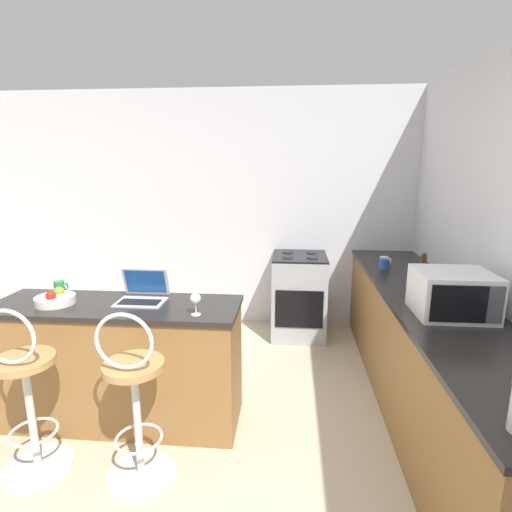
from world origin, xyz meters
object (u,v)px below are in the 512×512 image
(laptop, at_px, (143,293))
(mug_green, at_px, (60,287))
(mug_blue, at_px, (384,264))
(mug_white, at_px, (384,261))
(bar_stool_far, at_px, (135,400))
(fruit_bowl, at_px, (55,299))
(wine_glass_short, at_px, (195,299))
(microwave, at_px, (453,293))
(stove_range, at_px, (299,295))
(bar_stool_near, at_px, (26,395))
(pepper_mill, at_px, (423,267))

(laptop, height_order, mug_green, laptop)
(mug_blue, bearing_deg, mug_white, 74.71)
(laptop, bearing_deg, bar_stool_far, -75.79)
(fruit_bowl, height_order, wine_glass_short, wine_glass_short)
(microwave, bearing_deg, mug_blue, 99.02)
(microwave, height_order, mug_green, microwave)
(mug_green, distance_m, fruit_bowl, 0.24)
(mug_blue, bearing_deg, bar_stool_far, -136.17)
(stove_range, bearing_deg, bar_stool_far, -114.06)
(bar_stool_far, relative_size, stove_range, 1.19)
(bar_stool_far, height_order, wine_glass_short, bar_stool_far)
(microwave, xyz_separation_m, mug_blue, (-0.17, 1.10, -0.09))
(fruit_bowl, bearing_deg, wine_glass_short, -6.89)
(mug_blue, bearing_deg, wine_glass_short, -138.71)
(mug_white, relative_size, mug_blue, 1.01)
(mug_blue, height_order, fruit_bowl, fruit_bowl)
(mug_blue, bearing_deg, fruit_bowl, -155.01)
(fruit_bowl, bearing_deg, laptop, 11.67)
(bar_stool_near, height_order, microwave, microwave)
(mug_green, bearing_deg, fruit_bowl, -66.18)
(laptop, distance_m, stove_range, 1.95)
(mug_green, bearing_deg, wine_glass_short, -17.31)
(mug_green, distance_m, mug_blue, 2.68)
(mug_green, bearing_deg, mug_white, 22.19)
(bar_stool_far, height_order, mug_green, bar_stool_far)
(stove_range, bearing_deg, laptop, -126.14)
(microwave, distance_m, fruit_bowl, 2.60)
(wine_glass_short, bearing_deg, pepper_mill, 29.13)
(bar_stool_far, xyz_separation_m, stove_range, (0.96, 2.14, -0.07))
(laptop, bearing_deg, mug_white, 31.24)
(mug_green, bearing_deg, microwave, -4.05)
(laptop, xyz_separation_m, fruit_bowl, (-0.57, -0.12, -0.02))
(stove_range, relative_size, mug_blue, 8.92)
(microwave, relative_size, mug_green, 4.87)
(mug_blue, xyz_separation_m, wine_glass_short, (-1.42, -1.25, 0.05))
(fruit_bowl, bearing_deg, mug_white, 27.20)
(pepper_mill, bearing_deg, mug_blue, 125.99)
(microwave, relative_size, wine_glass_short, 3.14)
(mug_white, relative_size, fruit_bowl, 0.39)
(bar_stool_far, bearing_deg, bar_stool_near, 180.00)
(stove_range, bearing_deg, pepper_mill, -40.57)
(stove_range, distance_m, mug_white, 0.99)
(mug_green, height_order, mug_blue, mug_blue)
(mug_green, distance_m, pepper_mill, 2.82)
(wine_glass_short, bearing_deg, mug_green, 162.69)
(stove_range, bearing_deg, mug_blue, -34.62)
(bar_stool_near, distance_m, pepper_mill, 2.93)
(laptop, xyz_separation_m, wine_glass_short, (0.43, -0.24, 0.05))
(bar_stool_near, distance_m, mug_white, 3.00)
(stove_range, distance_m, fruit_bowl, 2.40)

